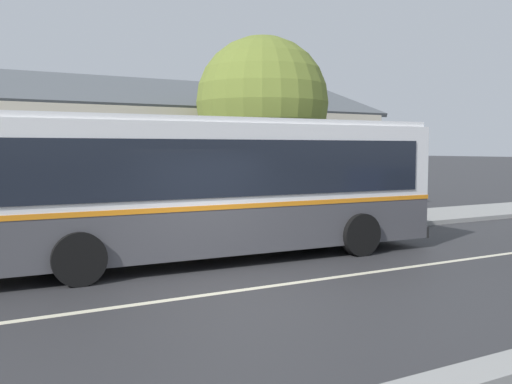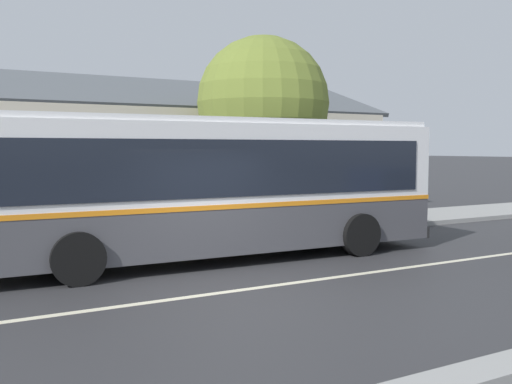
# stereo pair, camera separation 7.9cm
# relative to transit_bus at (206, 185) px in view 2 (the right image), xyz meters

# --- Properties ---
(ground_plane) EXTENTS (300.00, 300.00, 0.00)m
(ground_plane) POSITION_rel_transit_bus_xyz_m (-0.65, -2.90, -1.70)
(ground_plane) COLOR #2D2D30
(sidewalk_far) EXTENTS (60.00, 3.00, 0.15)m
(sidewalk_far) POSITION_rel_transit_bus_xyz_m (-0.65, 3.10, -1.63)
(sidewalk_far) COLOR gray
(sidewalk_far) RESTS_ON ground
(curb_near) EXTENTS (60.00, 0.50, 0.12)m
(curb_near) POSITION_rel_transit_bus_xyz_m (-0.65, -7.65, -1.64)
(curb_near) COLOR gray
(curb_near) RESTS_ON ground
(lane_divider_stripe) EXTENTS (60.00, 0.16, 0.01)m
(lane_divider_stripe) POSITION_rel_transit_bus_xyz_m (-0.65, -2.90, -1.70)
(lane_divider_stripe) COLOR beige
(lane_divider_stripe) RESTS_ON ground
(community_building) EXTENTS (21.13, 8.77, 6.32)m
(community_building) POSITION_rel_transit_bus_xyz_m (0.21, 10.34, 0.34)
(community_building) COLOR beige
(community_building) RESTS_ON ground
(transit_bus) EXTENTS (11.12, 3.02, 3.17)m
(transit_bus) POSITION_rel_transit_bus_xyz_m (0.00, 0.00, 0.00)
(transit_bus) COLOR #47474C
(transit_bus) RESTS_ON ground
(street_tree_primary) EXTENTS (4.21, 4.21, 6.06)m
(street_tree_primary) POSITION_rel_transit_bus_xyz_m (3.73, 4.04, 2.10)
(street_tree_primary) COLOR #4C3828
(street_tree_primary) RESTS_ON ground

